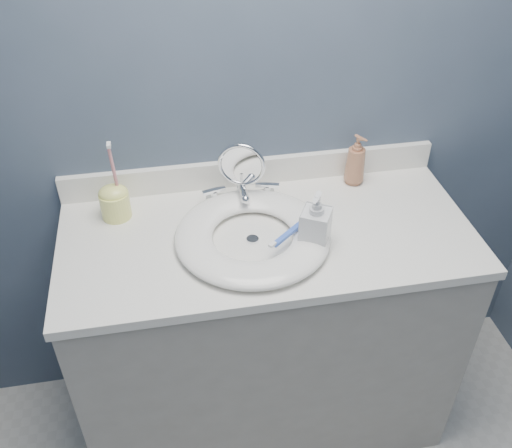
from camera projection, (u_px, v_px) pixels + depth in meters
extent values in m
cube|color=#404E60|center=(251.00, 92.00, 1.69)|extent=(2.20, 0.02, 2.40)
cube|color=#A5A097|center=(266.00, 334.00, 1.96)|extent=(1.20, 0.55, 0.85)
cube|color=white|center=(267.00, 236.00, 1.69)|extent=(1.22, 0.57, 0.03)
cube|color=white|center=(252.00, 171.00, 1.86)|extent=(1.22, 0.02, 0.09)
cylinder|color=silver|center=(253.00, 240.00, 1.65)|extent=(0.04, 0.04, 0.01)
cube|color=silver|center=(241.00, 197.00, 1.81)|extent=(0.22, 0.05, 0.01)
cylinder|color=silver|center=(241.00, 190.00, 1.79)|extent=(0.03, 0.03, 0.06)
cylinder|color=silver|center=(243.00, 191.00, 1.74)|extent=(0.02, 0.09, 0.02)
sphere|color=silver|center=(245.00, 199.00, 1.70)|extent=(0.03, 0.03, 0.03)
cylinder|color=silver|center=(214.00, 196.00, 1.79)|extent=(0.02, 0.02, 0.03)
cube|color=silver|center=(214.00, 191.00, 1.77)|extent=(0.08, 0.03, 0.01)
cylinder|color=silver|center=(267.00, 190.00, 1.81)|extent=(0.02, 0.02, 0.03)
cube|color=silver|center=(267.00, 185.00, 1.80)|extent=(0.08, 0.03, 0.01)
cylinder|color=silver|center=(242.00, 202.00, 1.79)|extent=(0.08, 0.08, 0.01)
cylinder|color=silver|center=(242.00, 188.00, 1.76)|extent=(0.01, 0.01, 0.11)
torus|color=silver|center=(242.00, 165.00, 1.71)|extent=(0.14, 0.06, 0.15)
cylinder|color=white|center=(242.00, 165.00, 1.71)|extent=(0.12, 0.04, 0.12)
imported|color=#A4694A|center=(356.00, 160.00, 1.83)|extent=(0.09, 0.09, 0.17)
imported|color=silver|center=(316.00, 220.00, 1.58)|extent=(0.11, 0.11, 0.18)
cylinder|color=#F5F77B|center=(115.00, 205.00, 1.72)|extent=(0.09, 0.09, 0.08)
ellipsoid|color=#F5F77B|center=(113.00, 194.00, 1.69)|extent=(0.09, 0.08, 0.05)
cylinder|color=#D97B82|center=(114.00, 171.00, 1.64)|extent=(0.02, 0.03, 0.17)
cube|color=white|center=(109.00, 145.00, 1.58)|extent=(0.01, 0.02, 0.01)
cube|color=blue|center=(291.00, 232.00, 1.61)|extent=(0.13, 0.11, 0.01)
cube|color=white|center=(272.00, 245.00, 1.56)|extent=(0.03, 0.02, 0.01)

